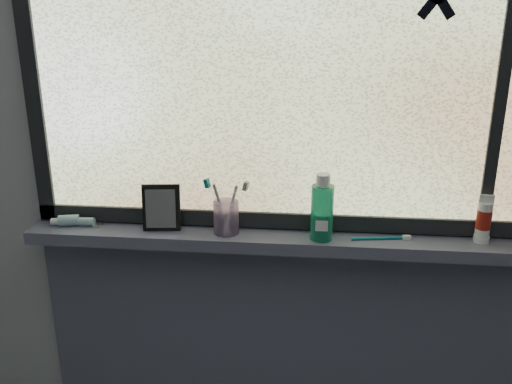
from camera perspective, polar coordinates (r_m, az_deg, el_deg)
The scene contains 13 objects.
wall_back at distance 1.76m, azimuth 3.08°, elevation 3.58°, with size 3.00×0.01×2.50m, color #9EA3A8.
windowsill at distance 1.78m, azimuth 2.81°, elevation -4.87°, with size 1.62×0.14×0.04m, color #4D5067.
sill_apron at distance 2.08m, azimuth 2.67°, elevation -17.10°, with size 1.62×0.02×0.98m, color #4D5067.
window_pane at distance 1.68m, azimuth 3.21°, elevation 12.57°, with size 1.50×0.01×1.00m, color silver.
frame_bottom at distance 1.80m, azimuth 2.92°, elevation -2.79°, with size 1.60×0.03×0.05m, color black.
frame_left at distance 1.88m, azimuth -21.65°, elevation 12.00°, with size 0.05×0.03×1.10m, color black.
frame_mullion at distance 1.76m, azimuth 23.56°, elevation 11.32°, with size 0.04×0.03×1.00m, color black.
vanity_mirror at distance 1.80m, azimuth -9.44°, elevation -1.54°, with size 0.12×0.06×0.15m, color black.
toothpaste_tube at distance 1.91m, azimuth -17.64°, elevation -2.74°, with size 0.20×0.04×0.04m, color white, non-canonical shape.
toothbrush_cup at distance 1.76m, azimuth -3.00°, elevation -2.53°, with size 0.08×0.08×0.10m, color #CEA7DD.
toothbrush_lying at distance 1.77m, azimuth 12.03°, elevation -4.48°, with size 0.20×0.02×0.01m, color #0D6F7A, non-canonical shape.
mouthwash_bottle at distance 1.71m, azimuth 6.63°, elevation -1.51°, with size 0.07×0.07×0.17m, color #20A576.
cream_tube at distance 1.82m, azimuth 21.86°, elevation -2.35°, with size 0.04×0.04×0.11m, color silver.
Camera 1 is at (0.08, -0.39, 1.73)m, focal length 40.00 mm.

